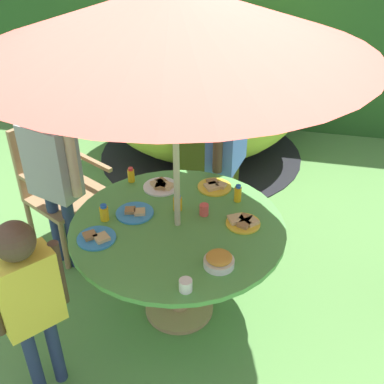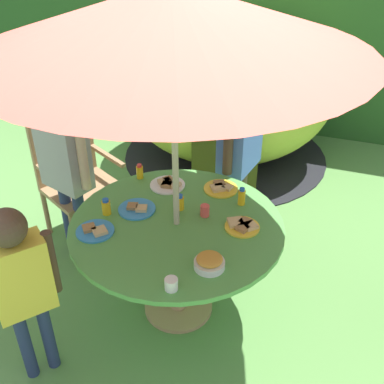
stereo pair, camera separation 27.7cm
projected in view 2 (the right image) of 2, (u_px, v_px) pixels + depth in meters
ground_plane at (179, 308)px, 3.23m from camera, size 10.00×10.00×0.02m
hedge_backdrop at (282, 32)px, 5.35m from camera, size 9.00×0.70×2.10m
garden_table at (177, 240)px, 2.91m from camera, size 1.30×1.30×0.72m
patio_umbrella at (172, 17)px, 2.19m from camera, size 1.97×1.97×2.07m
wooden_chair at (74, 171)px, 3.70m from camera, size 0.67×0.69×1.00m
dome_tent at (227, 91)px, 4.70m from camera, size 2.62×2.62×1.45m
child_in_blue_shirt at (241, 134)px, 3.40m from camera, size 0.27×0.48×1.45m
child_in_grey_shirt at (64, 154)px, 3.25m from camera, size 0.45×0.29×1.38m
child_in_yellow_shirt at (20, 277)px, 2.42m from camera, size 0.32×0.34×1.16m
snack_bowl at (209, 262)px, 2.49m from camera, size 0.17×0.17×0.08m
plate_front_edge at (95, 231)px, 2.76m from camera, size 0.22×0.22×0.03m
plate_far_right at (221, 188)px, 3.15m from camera, size 0.23×0.23×0.03m
plate_mid_left at (242, 226)px, 2.79m from camera, size 0.21×0.21×0.03m
plate_near_right at (137, 209)px, 2.95m from camera, size 0.24×0.24×0.03m
plate_back_edge at (168, 184)px, 3.19m from camera, size 0.24×0.24×0.03m
juice_bottle_near_left at (106, 207)px, 2.89m from camera, size 0.05×0.05×0.11m
juice_bottle_far_left at (180, 202)px, 2.94m from camera, size 0.06×0.06×0.10m
juice_bottle_center_front at (140, 172)px, 3.26m from camera, size 0.05×0.05×0.11m
juice_bottle_center_back at (242, 197)px, 2.98m from camera, size 0.05×0.05×0.12m
cup_near at (171, 284)px, 2.35m from camera, size 0.07×0.07×0.07m
cup_far at (205, 211)px, 2.88m from camera, size 0.06×0.06×0.07m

